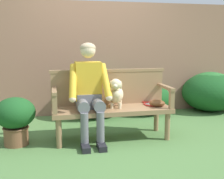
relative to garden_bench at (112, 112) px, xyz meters
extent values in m
plane|color=#4C753D|center=(0.00, 0.00, -0.38)|extent=(40.00, 40.00, 0.00)
cube|color=#936651|center=(0.00, 1.58, 0.63)|extent=(8.00, 0.30, 2.02)
ellipsoid|color=#194C1E|center=(0.95, 1.23, -0.08)|extent=(0.82, 0.78, 0.59)
ellipsoid|color=#286B2D|center=(-0.04, 1.16, 0.07)|extent=(1.17, 0.78, 0.88)
ellipsoid|color=#194C1E|center=(2.20, 1.17, -0.01)|extent=(1.12, 0.98, 0.74)
ellipsoid|color=#286B2D|center=(2.20, 1.20, 0.00)|extent=(0.99, 0.94, 0.75)
cube|color=#93704C|center=(0.00, 0.00, 0.03)|extent=(1.60, 0.54, 0.06)
cylinder|color=#93704C|center=(-0.72, -0.21, -0.19)|extent=(0.07, 0.07, 0.37)
cylinder|color=#93704C|center=(0.72, -0.21, -0.19)|extent=(0.07, 0.07, 0.37)
cylinder|color=#93704C|center=(-0.72, 0.21, -0.19)|extent=(0.07, 0.07, 0.37)
cylinder|color=#93704C|center=(0.72, 0.21, -0.19)|extent=(0.07, 0.07, 0.37)
cube|color=#93704C|center=(0.00, 0.24, 0.29)|extent=(1.60, 0.05, 0.46)
cube|color=#93704C|center=(0.00, 0.24, 0.54)|extent=(1.64, 0.06, 0.04)
cube|color=#93704C|center=(-0.76, -0.23, 0.18)|extent=(0.06, 0.06, 0.24)
cube|color=#93704C|center=(-0.76, 0.00, 0.32)|extent=(0.06, 0.54, 0.04)
cube|color=#93704C|center=(0.76, -0.23, 0.18)|extent=(0.06, 0.06, 0.24)
cube|color=#93704C|center=(0.76, 0.00, 0.32)|extent=(0.06, 0.54, 0.04)
cube|color=black|center=(-0.41, -0.37, -0.34)|extent=(0.10, 0.24, 0.07)
cylinder|color=slate|center=(-0.41, -0.29, -0.11)|extent=(0.10, 0.10, 0.38)
cylinder|color=slate|center=(-0.41, -0.12, 0.14)|extent=(0.15, 0.34, 0.15)
cube|color=black|center=(-0.21, -0.37, -0.34)|extent=(0.10, 0.24, 0.07)
cylinder|color=slate|center=(-0.21, -0.29, -0.11)|extent=(0.10, 0.10, 0.38)
cylinder|color=slate|center=(-0.21, -0.12, 0.14)|extent=(0.15, 0.34, 0.15)
cube|color=slate|center=(-0.31, 0.05, 0.16)|extent=(0.32, 0.24, 0.20)
cube|color=gold|center=(-0.31, 0.07, 0.42)|extent=(0.34, 0.22, 0.52)
cylinder|color=gold|center=(-0.52, -0.06, 0.44)|extent=(0.14, 0.35, 0.45)
sphere|color=beige|center=(-0.54, -0.19, 0.24)|extent=(0.09, 0.09, 0.09)
cylinder|color=gold|center=(-0.10, -0.06, 0.44)|extent=(0.14, 0.35, 0.45)
sphere|color=beige|center=(-0.08, -0.19, 0.24)|extent=(0.09, 0.09, 0.09)
sphere|color=beige|center=(-0.31, 0.05, 0.83)|extent=(0.20, 0.20, 0.20)
ellipsoid|color=tan|center=(-0.31, 0.06, 0.86)|extent=(0.21, 0.21, 0.14)
cylinder|color=beige|center=(-0.01, -0.04, 0.10)|extent=(0.04, 0.04, 0.08)
cylinder|color=beige|center=(0.09, -0.07, 0.10)|extent=(0.04, 0.04, 0.08)
cylinder|color=beige|center=(0.04, 0.13, 0.10)|extent=(0.04, 0.04, 0.08)
cylinder|color=beige|center=(0.14, 0.10, 0.10)|extent=(0.04, 0.04, 0.08)
ellipsoid|color=beige|center=(0.07, 0.03, 0.23)|extent=(0.27, 0.33, 0.23)
sphere|color=beige|center=(0.04, -0.07, 0.25)|extent=(0.13, 0.13, 0.13)
sphere|color=beige|center=(0.03, -0.09, 0.39)|extent=(0.14, 0.14, 0.14)
ellipsoid|color=beige|center=(0.01, -0.16, 0.38)|extent=(0.08, 0.10, 0.05)
ellipsoid|color=beige|center=(-0.03, -0.07, 0.38)|extent=(0.05, 0.05, 0.11)
ellipsoid|color=beige|center=(0.09, -0.10, 0.38)|extent=(0.05, 0.05, 0.11)
sphere|color=beige|center=(0.10, 0.16, 0.28)|extent=(0.07, 0.07, 0.07)
torus|color=red|center=(0.62, 0.06, 0.07)|extent=(0.40, 0.40, 0.02)
cylinder|color=silver|center=(0.62, 0.06, 0.06)|extent=(0.25, 0.25, 0.00)
cube|color=red|center=(0.53, 0.20, 0.07)|extent=(0.07, 0.08, 0.02)
cylinder|color=black|center=(0.45, 0.32, 0.07)|extent=(0.15, 0.20, 0.03)
ellipsoid|color=brown|center=(0.63, -0.05, 0.10)|extent=(0.25, 0.22, 0.09)
cylinder|color=brown|center=(-1.26, 0.02, -0.26)|extent=(0.31, 0.31, 0.23)
torus|color=brown|center=(-1.26, 0.02, -0.15)|extent=(0.33, 0.33, 0.02)
ellipsoid|color=#194C1E|center=(-1.26, 0.02, 0.05)|extent=(0.51, 0.51, 0.40)
camera|label=1|loc=(-0.80, -3.68, 0.93)|focal=45.77mm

